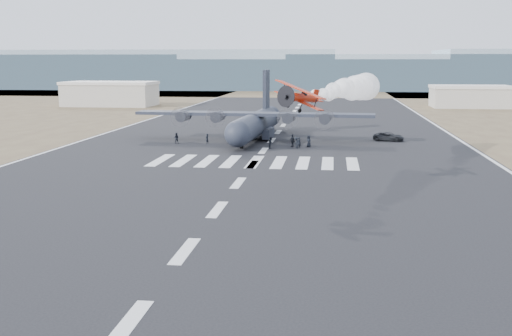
% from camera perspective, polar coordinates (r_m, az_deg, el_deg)
% --- Properties ---
extents(ground, '(500.00, 500.00, 0.00)m').
position_cam_1_polar(ground, '(31.95, -11.34, -13.47)').
color(ground, black).
rests_on(ground, ground).
extents(scrub_far, '(500.00, 80.00, 0.00)m').
position_cam_1_polar(scrub_far, '(258.35, 4.75, 6.74)').
color(scrub_far, brown).
rests_on(scrub_far, ground).
extents(runway_markings, '(60.00, 260.00, 0.01)m').
position_cam_1_polar(runway_markings, '(89.25, 0.66, 1.55)').
color(runway_markings, silver).
rests_on(runway_markings, ground).
extents(ridge_seg_b, '(150.00, 50.00, 15.00)m').
position_cam_1_polar(ridge_seg_b, '(319.93, -19.22, 8.12)').
color(ridge_seg_b, '#859AA9').
rests_on(ridge_seg_b, ground).
extents(ridge_seg_c, '(150.00, 50.00, 17.00)m').
position_cam_1_polar(ridge_seg_c, '(297.39, -7.76, 8.68)').
color(ridge_seg_c, '#859AA9').
rests_on(ridge_seg_c, ground).
extents(ridge_seg_d, '(150.00, 50.00, 13.00)m').
position_cam_1_polar(ridge_seg_d, '(288.10, 5.00, 8.31)').
color(ridge_seg_d, '#859AA9').
rests_on(ridge_seg_d, ground).
extents(ridge_seg_e, '(150.00, 50.00, 15.00)m').
position_cam_1_polar(ridge_seg_e, '(293.22, 17.93, 8.11)').
color(ridge_seg_e, '#859AA9').
rests_on(ridge_seg_e, ground).
extents(hangar_left, '(24.50, 14.50, 6.70)m').
position_cam_1_polar(hangar_left, '(183.71, -12.82, 6.48)').
color(hangar_left, '#A9A396').
rests_on(hangar_left, ground).
extents(hangar_right, '(20.50, 12.50, 5.90)m').
position_cam_1_polar(hangar_right, '(181.83, 18.51, 6.07)').
color(hangar_right, '#A9A396').
rests_on(hangar_right, ground).
extents(aerobatic_biplane, '(5.54, 5.37, 3.00)m').
position_cam_1_polar(aerobatic_biplane, '(62.05, 4.00, 6.31)').
color(aerobatic_biplane, '#B02A0B').
extents(smoke_trail, '(8.57, 23.42, 3.61)m').
position_cam_1_polar(smoke_trail, '(81.39, 8.86, 7.09)').
color(smoke_trail, white).
extents(transport_aircraft, '(37.50, 30.86, 10.83)m').
position_cam_1_polar(transport_aircraft, '(102.04, -0.03, 4.12)').
color(transport_aircraft, black).
rests_on(transport_aircraft, ground).
extents(support_vehicle, '(5.18, 3.18, 1.34)m').
position_cam_1_polar(support_vehicle, '(102.39, 11.71, 2.75)').
color(support_vehicle, black).
rests_on(support_vehicle, ground).
extents(crew_a, '(0.65, 0.71, 1.57)m').
position_cam_1_polar(crew_a, '(96.66, -4.36, 2.60)').
color(crew_a, black).
rests_on(crew_a, ground).
extents(crew_b, '(0.59, 0.86, 1.65)m').
position_cam_1_polar(crew_b, '(91.54, 1.33, 2.26)').
color(crew_b, black).
rests_on(crew_b, ground).
extents(crew_c, '(0.73, 1.11, 1.58)m').
position_cam_1_polar(crew_c, '(92.05, 3.59, 2.27)').
color(crew_c, black).
rests_on(crew_c, ground).
extents(crew_d, '(1.09, 1.16, 1.81)m').
position_cam_1_polar(crew_d, '(93.25, 3.25, 2.43)').
color(crew_d, black).
rests_on(crew_d, ground).
extents(crew_e, '(0.96, 0.83, 1.68)m').
position_cam_1_polar(crew_e, '(93.36, 4.70, 2.39)').
color(crew_e, black).
rests_on(crew_e, ground).
extents(crew_f, '(0.67, 1.61, 1.69)m').
position_cam_1_polar(crew_f, '(99.27, -0.76, 2.84)').
color(crew_f, black).
rests_on(crew_f, ground).
extents(crew_g, '(0.73, 0.66, 1.66)m').
position_cam_1_polar(crew_g, '(91.40, 3.82, 2.24)').
color(crew_g, black).
rests_on(crew_g, ground).
extents(crew_h, '(0.88, 0.65, 1.64)m').
position_cam_1_polar(crew_h, '(97.74, -7.10, 2.65)').
color(crew_h, black).
rests_on(crew_h, ground).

